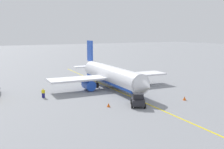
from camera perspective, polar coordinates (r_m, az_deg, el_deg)
ground_plane at (r=57.29m, az=0.00°, el=-2.96°), size 400.00×400.00×0.00m
airplane at (r=57.21m, az=-0.20°, el=-0.23°), size 30.65×26.73×9.76m
pushback_tug at (r=43.79m, az=5.55°, el=-5.43°), size 4.12×3.71×2.20m
refueling_worker at (r=50.77m, az=-14.38°, el=-3.87°), size 0.63×0.61×1.71m
safety_cone_nose at (r=49.18m, az=15.14°, el=-4.91°), size 0.60×0.60×0.67m
safety_cone_wingtip at (r=43.34m, az=-0.74°, el=-6.50°), size 0.56×0.56×0.63m
taxi_line_marking at (r=57.29m, az=0.00°, el=-2.96°), size 66.81×4.45×0.01m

